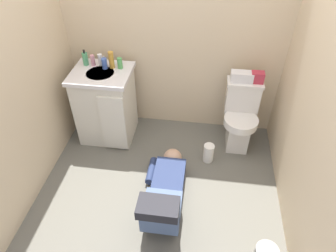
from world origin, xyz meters
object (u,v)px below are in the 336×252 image
Objects in this scene: bottle_blue at (105,64)px; toiletry_bag at (257,77)px; person_plumber at (165,193)px; faucet at (104,61)px; tissue_box at (242,77)px; bottle_pink at (93,60)px; bottle_green at (120,63)px; bottle_white at (100,60)px; toilet at (240,117)px; soap_dispenser at (85,59)px; bottle_amber at (111,60)px; vanity_cabinet at (106,105)px; paper_towel_roll at (209,153)px.

toiletry_bag is at bearing 2.35° from bottle_blue.
person_plumber is at bearing -52.29° from bottle_blue.
tissue_box is (1.40, -0.00, -0.07)m from faucet.
bottle_blue is at bearing -17.94° from bottle_pink.
tissue_box is at bearing -0.16° from faucet.
faucet is at bearing 166.93° from bottle_green.
faucet is 0.82× the size of bottle_white.
bottle_green is (0.21, -0.03, -0.01)m from bottle_white.
toilet is 0.70× the size of person_plumber.
soap_dispenser is 0.08m from bottle_pink.
bottle_blue is (-0.75, 0.97, 0.70)m from person_plumber.
bottle_amber reaches higher than bottle_pink.
person_plumber is 9.38× the size of bottle_pink.
bottle_amber is at bearing 17.10° from bottle_blue.
soap_dispenser is at bearing 176.70° from bottle_green.
soap_dispenser is at bearing 146.90° from vanity_cabinet.
toilet is 6.61× the size of bottle_pink.
paper_towel_roll is (0.37, 0.63, -0.07)m from person_plumber.
vanity_cabinet is 7.22× the size of bottle_pink.
bottle_white is 1.47m from paper_towel_roll.
person_plumber is 9.68× the size of bottle_blue.
bottle_blue is (-1.38, -0.06, 0.08)m from tissue_box.
faucet is 0.88× the size of bottle_pink.
vanity_cabinet is at bearing -105.65° from bottle_blue.
toilet is at bearing -2.07° from bottle_amber.
bottle_pink is 1.53m from paper_towel_roll.
toilet is 1.54m from faucet.
tissue_box reaches higher than vanity_cabinet.
toilet is at bearing 46.80° from paper_towel_roll.
bottle_blue is at bearing -177.39° from tissue_box.
person_plumber is 1.58m from soap_dispenser.
bottle_white is 0.22m from bottle_green.
bottle_blue is 1.41m from paper_towel_roll.
person_plumber is (0.78, -1.04, -0.69)m from faucet.
faucet is 0.09× the size of person_plumber.
bottle_pink reaches higher than bottle_blue.
toiletry_bag is (1.55, 0.14, 0.39)m from vanity_cabinet.
soap_dispenser is at bearing 178.49° from bottle_pink.
bottle_amber is at bearing 124.50° from person_plumber.
bottle_green is at bearing -8.85° from bottle_white.
faucet is at bearing 11.14° from bottle_pink.
faucet is 1.40m from tissue_box.
vanity_cabinet is 3.73× the size of tissue_box.
person_plumber is 6.05× the size of bottle_amber.
soap_dispenser is at bearing -179.42° from tissue_box.
bottle_white is 1.11× the size of bottle_blue.
bottle_white reaches higher than toiletry_bag.
toilet is 0.44m from tissue_box.
bottle_green reaches higher than tissue_box.
paper_towel_roll is (1.18, -0.41, -0.78)m from bottle_white.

